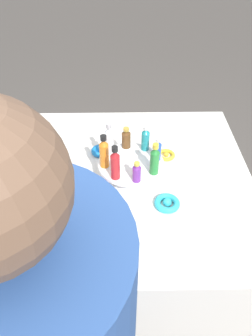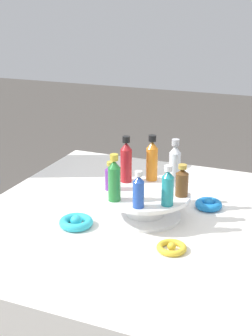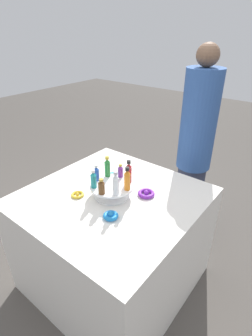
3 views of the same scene
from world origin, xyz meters
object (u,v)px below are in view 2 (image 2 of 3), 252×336
bottle_orange (152,160)px  ribbon_bow_teal (76,222)px  bottle_teal (168,187)px  bottle_brown (182,182)px  bottle_blue (138,191)px  ribbon_bow_purple (125,188)px  bottle_purple (110,177)px  bottle_red (126,161)px  bottle_green (114,179)px  display_stand (145,203)px  ribbon_bow_blue (209,204)px  bottle_clear (175,164)px  ribbon_bow_gold (172,248)px

bottle_orange → ribbon_bow_teal: bottle_orange is taller
bottle_teal → bottle_brown: (-0.02, -0.08, -0.01)m
bottle_orange → bottle_blue: bearing=99.6°
bottle_orange → ribbon_bow_purple: size_ratio=1.39×
bottle_purple → bottle_blue: 0.15m
bottle_brown → ribbon_bow_teal: bearing=29.4°
bottle_red → bottle_purple: (0.02, 0.08, -0.03)m
bottle_red → bottle_blue: bearing=122.1°
bottle_brown → bottle_green: 0.20m
display_stand → ribbon_bow_blue: size_ratio=3.17×
bottle_green → bottle_blue: (-0.08, 0.02, -0.01)m
bottle_blue → ribbon_bow_teal: bottle_blue is taller
ribbon_bow_blue → bottle_green: bearing=44.4°
bottle_teal → ribbon_bow_purple: size_ratio=1.11×
bottle_teal → ribbon_bow_purple: (0.22, -0.23, -0.12)m
bottle_orange → ribbon_bow_teal: 0.31m
bottle_clear → bottle_purple: bearing=32.1°
display_stand → bottle_teal: 0.14m
bottle_clear → bottle_orange: bearing=-12.9°
ribbon_bow_gold → ribbon_bow_teal: size_ratio=0.81×
bottle_brown → ribbon_bow_gold: 0.22m
bottle_clear → display_stand: bearing=54.6°
bottle_brown → bottle_purple: (0.21, 0.04, -0.00)m
ribbon_bow_gold → ribbon_bow_teal: 0.30m
bottle_blue → display_stand: bearing=-80.4°
bottle_clear → bottle_orange: (0.08, -0.02, -0.00)m
bottle_purple → ribbon_bow_blue: size_ratio=1.04×
bottle_clear → bottle_blue: bearing=77.1°
display_stand → bottle_red: bottle_red is taller
bottle_teal → bottle_clear: (0.03, -0.15, 0.01)m
bottle_green → bottle_orange: bearing=-102.9°
bottle_brown → bottle_red: (0.19, -0.04, 0.02)m
bottle_clear → ribbon_bow_blue: 0.18m
ribbon_bow_teal → bottle_blue: bearing=-171.1°
bottle_clear → ribbon_bow_gold: bearing=106.0°
bottle_brown → bottle_purple: bottle_brown is taller
bottle_clear → bottle_green: 0.22m
ribbon_bow_purple → bottle_orange: bearing=153.5°
bottle_teal → ribbon_bow_gold: bottle_teal is taller
bottle_orange → ribbon_bow_gold: size_ratio=1.84×
bottle_orange → bottle_purple: 0.15m
bottle_clear → bottle_green: bearing=54.6°
bottle_red → bottle_clear: bearing=-170.4°
display_stand → bottle_brown: bearing=-170.4°
bottle_purple → ribbon_bow_purple: size_ratio=0.84×
bottle_teal → bottle_blue: bottle_teal is taller
ribbon_bow_teal → ribbon_bow_purple: bearing=-95.7°
bottle_brown → ribbon_bow_purple: size_ratio=0.91×
display_stand → bottle_green: bearing=54.6°
ribbon_bow_gold → ribbon_bow_purple: bearing=-50.7°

